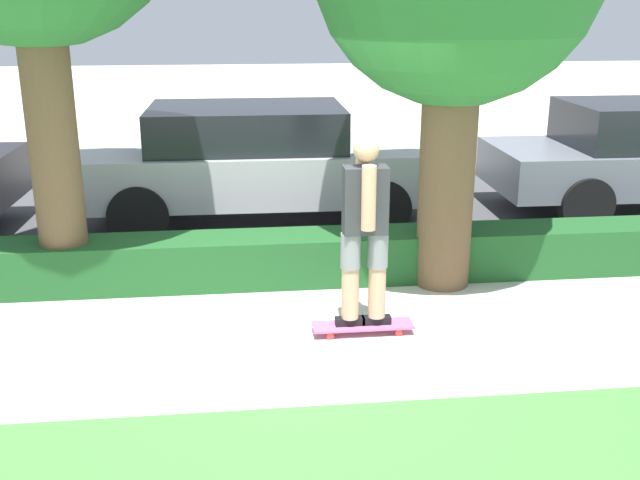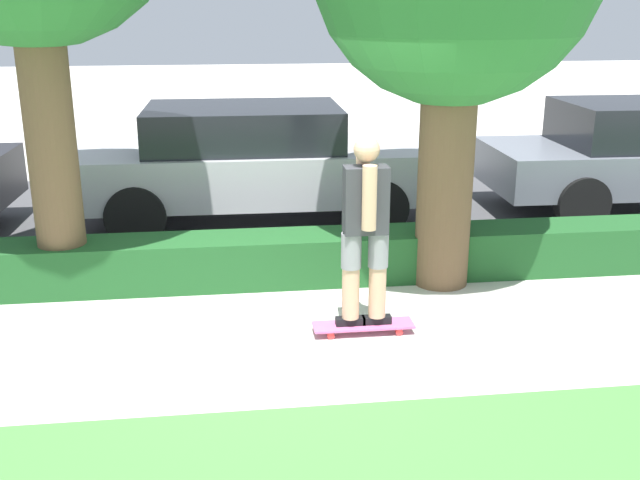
% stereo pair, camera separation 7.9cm
% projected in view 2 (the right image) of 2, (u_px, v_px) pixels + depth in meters
% --- Properties ---
extents(ground_plane, '(60.00, 60.00, 0.00)m').
position_uv_depth(ground_plane, '(302.00, 347.00, 6.40)').
color(ground_plane, beige).
extents(street_asphalt, '(18.13, 5.00, 0.01)m').
position_uv_depth(street_asphalt, '(271.00, 214.00, 10.37)').
color(street_asphalt, '#474749').
rests_on(street_asphalt, ground_plane).
extents(hedge_row, '(18.13, 0.60, 0.51)m').
position_uv_depth(hedge_row, '(286.00, 258.00, 7.83)').
color(hedge_row, '#1E5123').
rests_on(hedge_row, ground_plane).
extents(skateboard, '(0.90, 0.24, 0.09)m').
position_uv_depth(skateboard, '(363.00, 325.00, 6.66)').
color(skateboard, '#DB5B93').
rests_on(skateboard, ground_plane).
extents(skater_person, '(0.50, 0.43, 1.68)m').
position_uv_depth(skater_person, '(365.00, 227.00, 6.38)').
color(skater_person, black).
rests_on(skater_person, skateboard).
extents(parked_car_middle, '(4.80, 2.01, 1.54)m').
position_uv_depth(parked_car_middle, '(253.00, 161.00, 9.83)').
color(parked_car_middle, '#B7B7BC').
rests_on(parked_car_middle, ground_plane).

